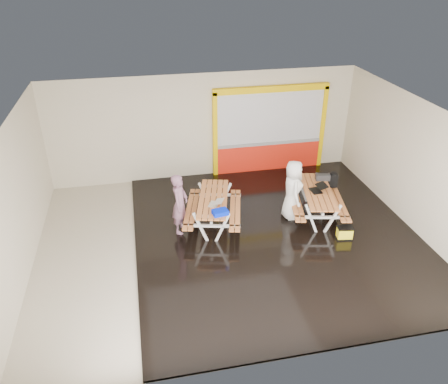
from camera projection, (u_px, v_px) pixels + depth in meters
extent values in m
cube|color=beige|center=(231.00, 241.00, 11.74)|extent=(10.00, 8.00, 0.01)
cube|color=white|center=(232.00, 115.00, 10.05)|extent=(10.00, 8.00, 0.01)
cube|color=beige|center=(205.00, 127.00, 14.33)|extent=(10.00, 0.01, 3.50)
cube|color=beige|center=(283.00, 290.00, 7.46)|extent=(10.00, 0.01, 3.50)
cube|color=beige|center=(17.00, 203.00, 10.00)|extent=(0.01, 8.00, 3.50)
cube|color=beige|center=(414.00, 165.00, 11.79)|extent=(0.01, 8.00, 3.50)
cube|color=black|center=(276.00, 235.00, 11.95)|extent=(7.50, 7.98, 0.05)
cube|color=red|center=(268.00, 157.00, 15.26)|extent=(3.60, 0.12, 1.00)
cube|color=gray|center=(269.00, 143.00, 15.01)|extent=(3.60, 0.14, 0.10)
cube|color=silver|center=(270.00, 117.00, 14.58)|extent=(3.60, 0.08, 1.72)
cube|color=#FFCD00|center=(215.00, 136.00, 14.46)|extent=(0.14, 0.16, 2.90)
cube|color=#FFCD00|center=(322.00, 127.00, 15.13)|extent=(0.14, 0.16, 2.90)
cube|color=#FFCD00|center=(272.00, 89.00, 14.10)|extent=(3.88, 0.16, 0.20)
cube|color=#BC6B33|center=(202.00, 198.00, 12.02)|extent=(0.66, 2.16, 0.04)
cube|color=#BC6B33|center=(208.00, 199.00, 12.01)|extent=(0.66, 2.16, 0.04)
cube|color=#BC6B33|center=(213.00, 199.00, 12.01)|extent=(0.66, 2.16, 0.04)
cube|color=#BC6B33|center=(219.00, 199.00, 12.00)|extent=(0.66, 2.16, 0.04)
cube|color=#BC6B33|center=(225.00, 199.00, 12.00)|extent=(0.66, 2.16, 0.04)
cube|color=white|center=(201.00, 227.00, 11.48)|extent=(0.41, 0.16, 0.88)
cube|color=white|center=(222.00, 228.00, 11.46)|extent=(0.41, 0.16, 0.88)
cube|color=white|center=(211.00, 226.00, 11.44)|extent=(1.47, 0.42, 0.07)
cube|color=white|center=(211.00, 217.00, 11.31)|extent=(0.73, 0.24, 0.07)
cube|color=white|center=(205.00, 196.00, 12.93)|extent=(0.41, 0.16, 0.88)
cube|color=white|center=(225.00, 196.00, 12.91)|extent=(0.41, 0.16, 0.88)
cube|color=white|center=(215.00, 195.00, 12.90)|extent=(1.47, 0.42, 0.07)
cube|color=white|center=(215.00, 186.00, 12.76)|extent=(0.73, 0.24, 0.07)
cube|color=white|center=(213.00, 206.00, 12.11)|extent=(0.50, 1.76, 0.07)
cube|color=#BC6B33|center=(189.00, 209.00, 12.19)|extent=(0.65, 2.16, 0.04)
cube|color=#BC6B33|center=(194.00, 209.00, 12.18)|extent=(0.65, 2.16, 0.04)
cube|color=#BC6B33|center=(232.00, 209.00, 12.15)|extent=(0.65, 2.16, 0.04)
cube|color=#BC6B33|center=(238.00, 209.00, 12.14)|extent=(0.65, 2.16, 0.04)
cube|color=#BC6B33|center=(307.00, 191.00, 12.38)|extent=(0.61, 2.17, 0.04)
cube|color=#BC6B33|center=(312.00, 191.00, 12.38)|extent=(0.61, 2.17, 0.04)
cube|color=#BC6B33|center=(318.00, 191.00, 12.38)|extent=(0.61, 2.17, 0.04)
cube|color=#BC6B33|center=(323.00, 191.00, 12.37)|extent=(0.61, 2.17, 0.04)
cube|color=#BC6B33|center=(329.00, 191.00, 12.37)|extent=(0.61, 2.17, 0.04)
cube|color=white|center=(311.00, 219.00, 11.84)|extent=(0.41, 0.15, 0.88)
cube|color=white|center=(332.00, 219.00, 11.83)|extent=(0.41, 0.15, 0.88)
cube|color=white|center=(322.00, 217.00, 11.81)|extent=(1.48, 0.39, 0.07)
cube|color=white|center=(323.00, 208.00, 11.67)|extent=(0.74, 0.22, 0.07)
cube|color=white|center=(302.00, 189.00, 13.30)|extent=(0.41, 0.15, 0.88)
cube|color=white|center=(321.00, 189.00, 13.29)|extent=(0.41, 0.15, 0.88)
cube|color=white|center=(312.00, 188.00, 13.27)|extent=(1.48, 0.39, 0.07)
cube|color=white|center=(313.00, 179.00, 13.13)|extent=(0.74, 0.22, 0.07)
cube|color=white|center=(317.00, 198.00, 12.48)|extent=(0.45, 1.77, 0.07)
cube|color=#BC6B33|center=(293.00, 201.00, 12.54)|extent=(0.60, 2.17, 0.04)
cube|color=#BC6B33|center=(298.00, 201.00, 12.54)|extent=(0.60, 2.17, 0.04)
cube|color=#BC6B33|center=(335.00, 201.00, 12.53)|extent=(0.60, 2.17, 0.04)
cube|color=#BC6B33|center=(341.00, 201.00, 12.53)|extent=(0.60, 2.17, 0.04)
imported|color=#7B5269|center=(180.00, 204.00, 11.64)|extent=(0.62, 0.73, 1.69)
imported|color=white|center=(293.00, 190.00, 12.31)|extent=(0.64, 0.90, 1.74)
cube|color=silver|center=(214.00, 204.00, 11.68)|extent=(0.36, 0.40, 0.02)
cube|color=silver|center=(219.00, 201.00, 11.59)|extent=(0.34, 0.40, 0.07)
cube|color=silver|center=(219.00, 201.00, 11.60)|extent=(0.30, 0.35, 0.05)
cube|color=black|center=(316.00, 191.00, 12.34)|extent=(0.29, 0.40, 0.02)
cube|color=black|center=(322.00, 186.00, 12.31)|extent=(0.27, 0.40, 0.08)
cube|color=silver|center=(322.00, 186.00, 12.31)|extent=(0.23, 0.35, 0.06)
cube|color=#001BDD|center=(220.00, 212.00, 11.23)|extent=(0.43, 0.33, 0.11)
cube|color=black|center=(323.00, 177.00, 12.90)|extent=(0.44, 0.28, 0.18)
cylinder|color=black|center=(323.00, 173.00, 12.84)|extent=(0.31, 0.08, 0.02)
cube|color=black|center=(333.00, 181.00, 13.12)|extent=(0.31, 0.24, 0.40)
cylinder|color=black|center=(333.00, 174.00, 13.01)|extent=(0.22, 0.22, 0.10)
cube|color=black|center=(295.00, 214.00, 12.66)|extent=(0.58, 0.55, 0.18)
cube|color=black|center=(344.00, 238.00, 11.74)|extent=(0.44, 0.33, 0.04)
cube|color=yellow|center=(345.00, 233.00, 11.67)|extent=(0.42, 0.30, 0.31)
cube|color=black|center=(345.00, 228.00, 11.59)|extent=(0.44, 0.33, 0.03)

